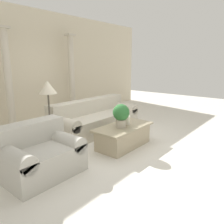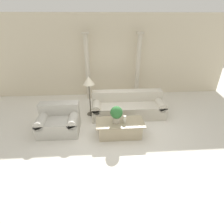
# 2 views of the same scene
# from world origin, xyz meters

# --- Properties ---
(ground_plane) EXTENTS (16.00, 16.00, 0.00)m
(ground_plane) POSITION_xyz_m (0.00, 0.00, 0.00)
(ground_plane) COLOR silver
(wall_back) EXTENTS (10.00, 0.06, 3.20)m
(wall_back) POSITION_xyz_m (0.00, 2.86, 1.60)
(wall_back) COLOR beige
(wall_back) RESTS_ON ground_plane
(sofa_long) EXTENTS (2.43, 0.92, 0.80)m
(sofa_long) POSITION_xyz_m (0.53, 0.86, 0.33)
(sofa_long) COLOR beige
(sofa_long) RESTS_ON ground_plane
(loveseat) EXTENTS (1.17, 0.92, 0.80)m
(loveseat) POSITION_xyz_m (-1.65, 0.04, 0.34)
(loveseat) COLOR #BAB7AC
(loveseat) RESTS_ON ground_plane
(coffee_table) EXTENTS (1.35, 0.67, 0.45)m
(coffee_table) POSITION_xyz_m (0.12, -0.33, 0.23)
(coffee_table) COLOR tan
(coffee_table) RESTS_ON ground_plane
(potted_plant) EXTENTS (0.34, 0.34, 0.48)m
(potted_plant) POSITION_xyz_m (0.02, -0.34, 0.72)
(potted_plant) COLOR #B2A893
(potted_plant) RESTS_ON coffee_table
(pillar_candle) EXTENTS (0.09, 0.09, 0.20)m
(pillar_candle) POSITION_xyz_m (0.25, -0.35, 0.55)
(pillar_candle) COLOR silver
(pillar_candle) RESTS_ON coffee_table
(floor_lamp) EXTENTS (0.37, 0.37, 1.38)m
(floor_lamp) POSITION_xyz_m (-0.77, 0.97, 1.17)
(floor_lamp) COLOR #4C473D
(floor_lamp) RESTS_ON ground_plane
(column_left) EXTENTS (0.26, 0.26, 2.57)m
(column_left) POSITION_xyz_m (-0.88, 2.43, 1.31)
(column_left) COLOR beige
(column_left) RESTS_ON ground_plane
(column_right) EXTENTS (0.26, 0.26, 2.57)m
(column_right) POSITION_xyz_m (1.12, 2.43, 1.31)
(column_right) COLOR beige
(column_right) RESTS_ON ground_plane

